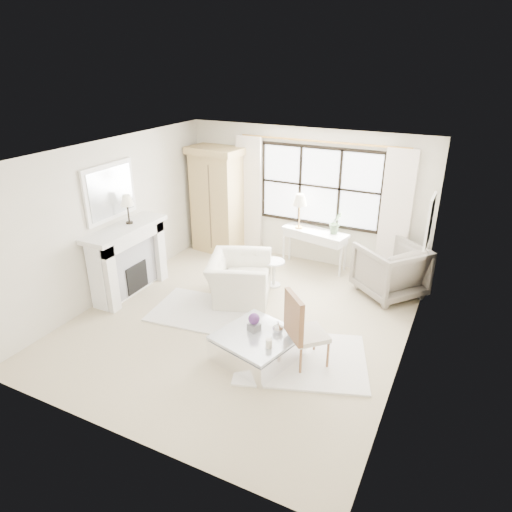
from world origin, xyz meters
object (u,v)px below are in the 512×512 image
(console_table, at_px, (314,249))
(coffee_table, at_px, (257,347))
(club_armchair, at_px, (239,278))
(armoire, at_px, (217,200))

(console_table, xyz_separation_m, coffee_table, (0.30, -3.19, -0.22))
(console_table, distance_m, club_armchair, 1.91)
(armoire, relative_size, club_armchair, 1.92)
(coffee_table, bearing_deg, club_armchair, 141.20)
(club_armchair, bearing_deg, console_table, -42.99)
(console_table, height_order, club_armchair, console_table)
(armoire, bearing_deg, club_armchair, -43.74)
(console_table, height_order, coffee_table, console_table)
(console_table, bearing_deg, coffee_table, -72.74)
(armoire, xyz_separation_m, console_table, (2.19, 0.03, -0.74))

